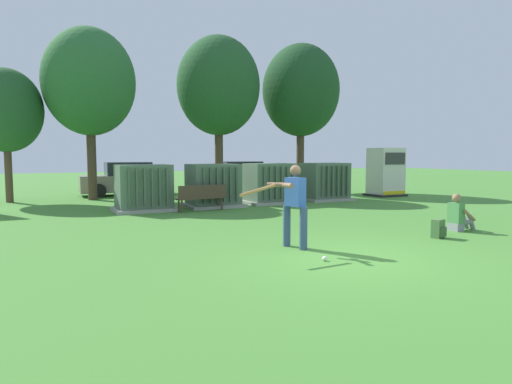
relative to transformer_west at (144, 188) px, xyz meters
The scene contains 17 objects.
ground_plane 9.14m from the transformer_west, 78.20° to the right, with size 96.00×96.00×0.00m, color #478433.
transformer_west is the anchor object (origin of this frame).
transformer_mid_west 2.61m from the transformer_west, ahead, with size 2.10×1.70×1.62m.
transformer_mid_east 5.12m from the transformer_west, ahead, with size 2.10×1.70×1.62m.
transformer_east 7.82m from the transformer_west, ahead, with size 2.10×1.70×1.62m.
generator_enclosure 11.68m from the transformer_west, ahead, with size 1.60×1.40×2.30m.
park_bench 2.06m from the transformer_west, 28.87° to the right, with size 1.83×0.57×0.92m.
batter 7.84m from the transformer_west, 79.45° to the right, with size 1.61×0.77×1.74m.
sports_ball 9.06m from the transformer_west, 81.27° to the right, with size 0.09×0.09×0.09m, color white.
seated_spectator 10.06m from the transformer_west, 50.48° to the right, with size 0.72×0.55×0.96m.
backpack 9.71m from the transformer_west, 58.26° to the right, with size 0.36×0.33×0.44m.
tree_left 7.49m from the transformer_west, 129.75° to the left, with size 2.88×2.88×5.50m.
tree_center_left 6.61m from the transformer_west, 103.60° to the left, with size 3.88×3.88×7.41m.
tree_center_right 8.24m from the transformer_west, 45.75° to the left, with size 4.07×4.07×7.78m.
tree_right 11.53m from the transformer_west, 26.66° to the left, with size 4.12×4.12×7.86m.
parked_car_leftmost 6.68m from the transformer_west, 85.22° to the left, with size 4.24×2.00×1.62m.
parked_car_left_of_center 9.46m from the transformer_west, 45.15° to the left, with size 4.32×2.16×1.62m.
Camera 1 is at (-5.14, -6.52, 1.93)m, focal length 30.68 mm.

